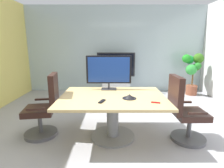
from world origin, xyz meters
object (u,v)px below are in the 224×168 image
at_px(conference_table, 112,107).
at_px(conference_phone, 129,97).
at_px(remote_control, 101,101).
at_px(wall_display_unit, 115,79).
at_px(office_chair_right, 184,114).
at_px(tv_monitor, 108,71).
at_px(potted_plant, 192,69).
at_px(office_chair_left, 44,110).

relative_size(conference_table, conference_phone, 7.84).
bearing_deg(remote_control, wall_display_unit, 104.63).
xyz_separation_m(office_chair_right, wall_display_unit, (-1.05, 3.00, -0.01)).
distance_m(conference_table, remote_control, 0.39).
bearing_deg(office_chair_right, tv_monitor, 63.85).
bearing_deg(potted_plant, conference_phone, -128.64).
xyz_separation_m(tv_monitor, wall_display_unit, (0.19, 2.42, -0.65)).
xyz_separation_m(office_chair_left, conference_phone, (1.43, -0.19, 0.31)).
relative_size(conference_table, office_chair_right, 1.58).
distance_m(conference_table, conference_phone, 0.37).
relative_size(office_chair_right, remote_control, 6.41).
bearing_deg(office_chair_right, conference_table, 83.37).
xyz_separation_m(wall_display_unit, remote_control, (-0.28, -3.18, 0.30)).
height_order(office_chair_right, remote_control, office_chair_right).
bearing_deg(remote_control, tv_monitor, 102.87).
bearing_deg(office_chair_right, remote_control, 96.86).
bearing_deg(conference_table, remote_control, -118.47).
bearing_deg(potted_plant, office_chair_right, -115.47).
bearing_deg(wall_display_unit, potted_plant, -5.59).
height_order(office_chair_left, potted_plant, potted_plant).
distance_m(tv_monitor, wall_display_unit, 2.51).
xyz_separation_m(office_chair_left, remote_control, (1.01, -0.36, 0.28)).
height_order(conference_table, office_chair_right, office_chair_right).
xyz_separation_m(conference_table, remote_control, (-0.16, -0.30, 0.20)).
bearing_deg(office_chair_left, remote_control, 61.75).
height_order(office_chair_right, wall_display_unit, wall_display_unit).
relative_size(office_chair_right, wall_display_unit, 0.83).
distance_m(tv_monitor, remote_control, 0.85).
distance_m(potted_plant, conference_phone, 3.56).
distance_m(wall_display_unit, remote_control, 3.21).
xyz_separation_m(wall_display_unit, conference_phone, (0.15, -3.01, 0.32)).
xyz_separation_m(conference_table, conference_phone, (0.26, -0.13, 0.22)).
bearing_deg(conference_phone, office_chair_right, 0.93).
height_order(tv_monitor, conference_phone, tv_monitor).
height_order(conference_phone, remote_control, conference_phone).
xyz_separation_m(conference_phone, remote_control, (-0.43, -0.17, -0.02)).
bearing_deg(office_chair_left, potted_plant, 116.80).
bearing_deg(wall_display_unit, conference_table, -92.32).
relative_size(potted_plant, remote_control, 7.63).
height_order(potted_plant, conference_phone, potted_plant).
height_order(conference_table, remote_control, remote_control).
bearing_deg(conference_phone, tv_monitor, 119.26).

